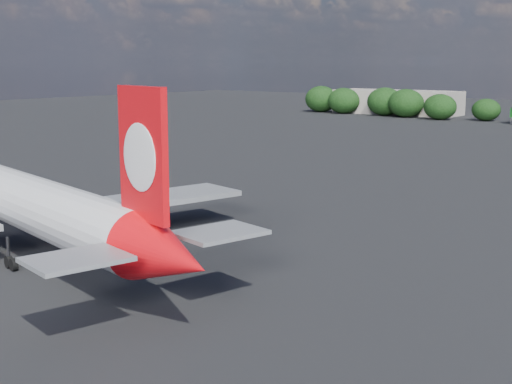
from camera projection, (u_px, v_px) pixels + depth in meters
The scene contains 3 objects.
ground at pixel (376, 187), 101.86m from camera, with size 500.00×500.00×0.00m, color black.
qantas_airliner at pixel (38, 208), 63.11m from camera, with size 49.02×46.88×16.09m.
terminal_building at pixel (397, 102), 242.63m from camera, with size 42.00×16.00×8.00m.
Camera 1 is at (48.71, -29.37, 17.69)m, focal length 50.00 mm.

